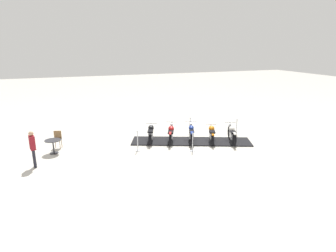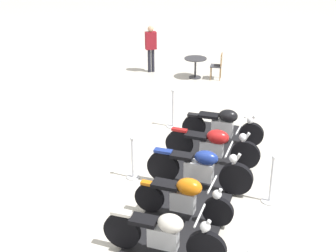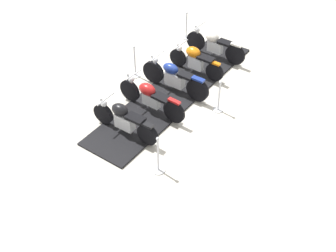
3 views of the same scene
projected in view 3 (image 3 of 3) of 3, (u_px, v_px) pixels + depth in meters
name	position (u px, v px, depth m)	size (l,w,h in m)	color
ground_plane	(175.00, 92.00, 13.61)	(80.00, 80.00, 0.00)	beige
display_platform	(175.00, 91.00, 13.59)	(6.94, 1.54, 0.06)	black
motorcycle_cream	(214.00, 44.00, 14.73)	(1.00, 2.10, 1.00)	black
motorcycle_copper	(195.00, 60.00, 14.00)	(0.96, 1.89, 0.90)	black
motorcycle_navy	(174.00, 77.00, 13.27)	(1.08, 2.23, 1.05)	black
motorcycle_maroon	(150.00, 96.00, 12.54)	(1.07, 2.16, 1.00)	black
motorcycle_black	(124.00, 119.00, 11.83)	(0.98, 2.05, 0.91)	black
stanchion_left_mid	(219.00, 101.00, 12.71)	(0.31, 0.31, 1.04)	silver
stanchion_left_rear	(158.00, 161.00, 10.91)	(0.36, 0.36, 1.12)	silver
stanchion_right_mid	(135.00, 66.00, 14.05)	(0.34, 0.34, 1.10)	silver
stanchion_right_front	(186.00, 30.00, 15.88)	(0.33, 0.33, 1.02)	silver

